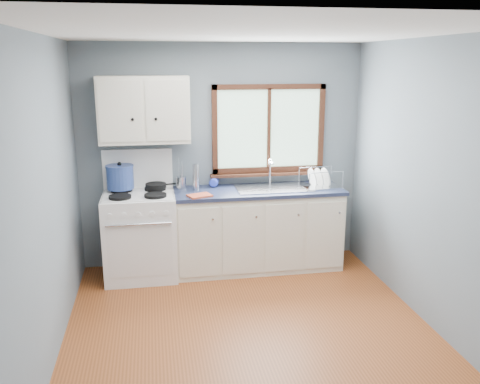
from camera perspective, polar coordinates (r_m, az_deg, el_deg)
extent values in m
cube|color=brown|center=(4.55, 1.38, -15.92)|extent=(3.20, 3.60, 0.02)
cube|color=white|center=(3.94, 1.61, 17.61)|extent=(3.20, 3.60, 0.02)
cube|color=slate|center=(5.81, -2.03, 4.09)|extent=(3.20, 0.02, 2.50)
cube|color=slate|center=(2.42, 10.09, -11.26)|extent=(3.20, 0.02, 2.50)
cube|color=slate|center=(4.08, -21.31, -1.38)|extent=(0.02, 3.60, 2.50)
cube|color=slate|center=(4.65, 21.33, 0.49)|extent=(0.02, 3.60, 2.50)
cube|color=white|center=(5.63, -11.13, -4.85)|extent=(0.76, 0.65, 0.92)
cube|color=white|center=(5.74, -11.41, 2.57)|extent=(0.76, 0.05, 0.44)
cube|color=silver|center=(5.49, -11.36, -0.26)|extent=(0.72, 0.59, 0.01)
cylinder|color=black|center=(5.35, -13.33, -0.54)|extent=(0.23, 0.23, 0.03)
cylinder|color=black|center=(5.34, -9.48, -0.38)|extent=(0.23, 0.23, 0.03)
cylinder|color=black|center=(5.64, -13.17, 0.24)|extent=(0.23, 0.23, 0.03)
cylinder|color=black|center=(5.63, -9.51, 0.39)|extent=(0.23, 0.23, 0.03)
cylinder|color=silver|center=(5.22, -11.32, -3.60)|extent=(0.66, 0.02, 0.02)
cube|color=silver|center=(5.34, -11.15, -6.59)|extent=(0.66, 0.01, 0.55)
cube|color=silver|center=(5.77, 1.99, -4.31)|extent=(1.85, 0.60, 0.88)
cube|color=black|center=(5.92, 1.91, -7.91)|extent=(1.85, 0.54, 0.08)
cube|color=#1A2139|center=(5.64, 2.03, 0.13)|extent=(1.89, 0.64, 0.04)
cube|color=silver|center=(5.67, 3.81, 0.43)|extent=(0.84, 0.46, 0.01)
cube|color=silver|center=(5.64, 1.82, -0.37)|extent=(0.36, 0.40, 0.14)
cube|color=silver|center=(5.74, 5.74, -0.20)|extent=(0.36, 0.40, 0.14)
cylinder|color=silver|center=(5.83, 3.37, 2.20)|extent=(0.02, 0.02, 0.28)
cylinder|color=silver|center=(5.73, 3.55, 3.33)|extent=(0.02, 0.16, 0.02)
sphere|color=silver|center=(5.80, 3.39, 3.56)|extent=(0.04, 0.04, 0.04)
cube|color=#9EC6A8|center=(5.84, 3.22, 7.11)|extent=(1.22, 0.01, 0.92)
cube|color=#422113|center=(5.78, 3.33, 11.71)|extent=(1.30, 0.05, 0.06)
cube|color=#422113|center=(5.90, 3.19, 2.56)|extent=(1.30, 0.05, 0.06)
cube|color=#422113|center=(5.71, -2.85, 6.95)|extent=(0.06, 0.05, 1.00)
cube|color=#422113|center=(5.99, 9.09, 7.14)|extent=(0.06, 0.05, 1.00)
cube|color=#422113|center=(5.82, 3.26, 7.09)|extent=(0.03, 0.05, 0.92)
cube|color=#422113|center=(5.88, 3.25, 2.02)|extent=(1.36, 0.10, 0.03)
cube|color=silver|center=(5.51, -10.73, 9.06)|extent=(0.95, 0.32, 0.70)
cube|color=silver|center=(5.35, -13.32, 8.78)|extent=(0.44, 0.01, 0.62)
cube|color=silver|center=(5.34, -8.17, 9.01)|extent=(0.44, 0.01, 0.62)
sphere|color=black|center=(5.34, -11.98, 7.97)|extent=(0.03, 0.03, 0.03)
sphere|color=black|center=(5.33, -9.43, 8.09)|extent=(0.03, 0.03, 0.03)
cylinder|color=black|center=(5.60, -9.43, 0.72)|extent=(0.27, 0.27, 0.05)
cube|color=black|center=(5.65, -7.85, 0.89)|extent=(0.13, 0.05, 0.01)
cylinder|color=navy|center=(5.61, -13.31, 1.59)|extent=(0.35, 0.35, 0.24)
cylinder|color=navy|center=(5.59, -13.38, 2.86)|extent=(0.36, 0.36, 0.02)
sphere|color=black|center=(5.58, -13.40, 3.08)|extent=(0.05, 0.05, 0.04)
cylinder|color=silver|center=(5.68, -6.60, 1.06)|extent=(0.13, 0.13, 0.14)
cylinder|color=silver|center=(5.66, -6.50, 2.48)|extent=(0.01, 0.01, 0.20)
cylinder|color=silver|center=(5.65, -6.87, 2.64)|extent=(0.01, 0.01, 0.24)
cylinder|color=silver|center=(5.64, -6.58, 2.32)|extent=(0.01, 0.01, 0.18)
cylinder|color=silver|center=(5.57, -4.99, 1.66)|extent=(0.09, 0.09, 0.29)
imported|color=blue|center=(5.67, -3.03, 1.75)|extent=(0.12, 0.12, 0.26)
cube|color=#C24B2D|center=(5.34, -4.55, -0.40)|extent=(0.28, 0.24, 0.02)
cube|color=silver|center=(5.80, 9.00, 0.64)|extent=(0.45, 0.36, 0.02)
cylinder|color=silver|center=(5.56, 7.80, 1.08)|extent=(0.01, 0.01, 0.20)
cylinder|color=silver|center=(5.73, 11.47, 1.32)|extent=(0.01, 0.01, 0.20)
cylinder|color=silver|center=(5.83, 6.64, 1.74)|extent=(0.01, 0.01, 0.20)
cylinder|color=silver|center=(5.99, 10.19, 1.95)|extent=(0.01, 0.01, 0.20)
cylinder|color=silver|center=(5.62, 9.71, 2.19)|extent=(0.40, 0.05, 0.01)
cylinder|color=silver|center=(5.89, 8.47, 2.79)|extent=(0.40, 0.05, 0.01)
cylinder|color=white|center=(5.73, 8.13, 1.57)|extent=(0.08, 0.22, 0.22)
cylinder|color=white|center=(5.77, 8.86, 1.62)|extent=(0.08, 0.22, 0.22)
cylinder|color=white|center=(5.80, 9.58, 1.66)|extent=(0.08, 0.22, 0.22)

